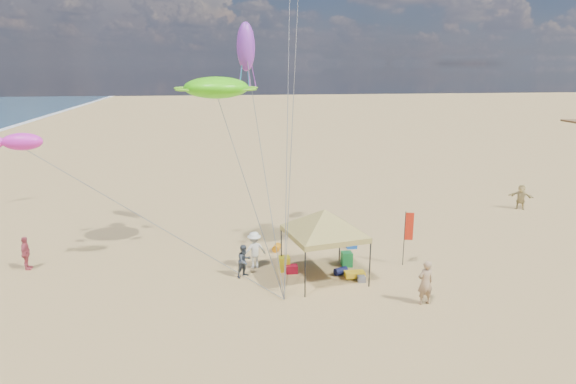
# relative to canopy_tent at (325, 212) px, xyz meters

# --- Properties ---
(ground) EXTENTS (280.00, 280.00, 0.00)m
(ground) POSITION_rel_canopy_tent_xyz_m (-1.58, -2.50, -3.15)
(ground) COLOR tan
(ground) RESTS_ON ground
(canopy_tent) EXTENTS (6.01, 6.01, 3.79)m
(canopy_tent) POSITION_rel_canopy_tent_xyz_m (0.00, 0.00, 0.00)
(canopy_tent) COLOR black
(canopy_tent) RESTS_ON ground
(feather_flag) EXTENTS (0.41, 0.11, 2.73)m
(feather_flag) POSITION_rel_canopy_tent_xyz_m (4.28, 0.88, -1.31)
(feather_flag) COLOR black
(feather_flag) RESTS_ON ground
(cooler_red) EXTENTS (0.54, 0.38, 0.38)m
(cooler_red) POSITION_rel_canopy_tent_xyz_m (-1.37, 0.73, -2.96)
(cooler_red) COLOR #A70D23
(cooler_red) RESTS_ON ground
(cooler_blue) EXTENTS (0.54, 0.38, 0.38)m
(cooler_blue) POSITION_rel_canopy_tent_xyz_m (2.25, 3.50, -2.96)
(cooler_blue) COLOR #1446A6
(cooler_blue) RESTS_ON ground
(bag_navy) EXTENTS (0.69, 0.54, 0.36)m
(bag_navy) POSITION_rel_canopy_tent_xyz_m (0.87, 0.22, -2.97)
(bag_navy) COLOR #0E133F
(bag_navy) RESTS_ON ground
(bag_orange) EXTENTS (0.54, 0.69, 0.36)m
(bag_orange) POSITION_rel_canopy_tent_xyz_m (-1.75, 3.64, -2.97)
(bag_orange) COLOR #C3730A
(bag_orange) RESTS_ON ground
(chair_green) EXTENTS (0.50, 0.50, 0.70)m
(chair_green) POSITION_rel_canopy_tent_xyz_m (1.40, 1.22, -2.80)
(chair_green) COLOR #178138
(chair_green) RESTS_ON ground
(chair_yellow) EXTENTS (0.50, 0.50, 0.70)m
(chair_yellow) POSITION_rel_canopy_tent_xyz_m (-1.67, 1.05, -2.80)
(chair_yellow) COLOR gold
(chair_yellow) RESTS_ON ground
(crate_grey) EXTENTS (0.34, 0.30, 0.28)m
(crate_grey) POSITION_rel_canopy_tent_xyz_m (1.60, -0.66, -3.01)
(crate_grey) COLOR slate
(crate_grey) RESTS_ON ground
(beach_cart) EXTENTS (0.90, 0.50, 0.24)m
(beach_cart) POSITION_rel_canopy_tent_xyz_m (1.40, -0.26, -2.95)
(beach_cart) COLOR yellow
(beach_cart) RESTS_ON ground
(person_near_a) EXTENTS (0.75, 0.55, 1.89)m
(person_near_a) POSITION_rel_canopy_tent_xyz_m (3.55, -3.07, -2.21)
(person_near_a) COLOR tan
(person_near_a) RESTS_ON ground
(person_near_b) EXTENTS (0.95, 0.92, 1.54)m
(person_near_b) POSITION_rel_canopy_tent_xyz_m (-3.58, 0.62, -2.38)
(person_near_b) COLOR #363F4A
(person_near_b) RESTS_ON ground
(person_near_c) EXTENTS (1.31, 0.97, 1.81)m
(person_near_c) POSITION_rel_canopy_tent_xyz_m (-3.05, 1.58, -2.25)
(person_near_c) COLOR silver
(person_near_c) RESTS_ON ground
(person_far_a) EXTENTS (0.45, 0.98, 1.64)m
(person_far_a) POSITION_rel_canopy_tent_xyz_m (-13.82, 2.85, -2.33)
(person_far_a) COLOR #B64652
(person_far_a) RESTS_ON ground
(person_far_c) EXTENTS (1.59, 1.33, 1.71)m
(person_far_c) POSITION_rel_canopy_tent_xyz_m (15.44, 9.12, -2.30)
(person_far_c) COLOR tan
(person_far_c) RESTS_ON ground
(turtle_kite) EXTENTS (3.77, 3.46, 1.01)m
(turtle_kite) POSITION_rel_canopy_tent_xyz_m (-4.59, 3.37, 5.29)
(turtle_kite) COLOR #4EF40F
(turtle_kite) RESTS_ON ground
(fish_kite) EXTENTS (1.85, 1.02, 0.80)m
(fish_kite) POSITION_rel_canopy_tent_xyz_m (-13.42, 3.19, 2.94)
(fish_kite) COLOR #EA28C7
(fish_kite) RESTS_ON ground
(squid_kite) EXTENTS (0.97, 0.97, 2.49)m
(squid_kite) POSITION_rel_canopy_tent_xyz_m (-3.00, 6.29, 7.23)
(squid_kite) COLOR purple
(squid_kite) RESTS_ON ground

